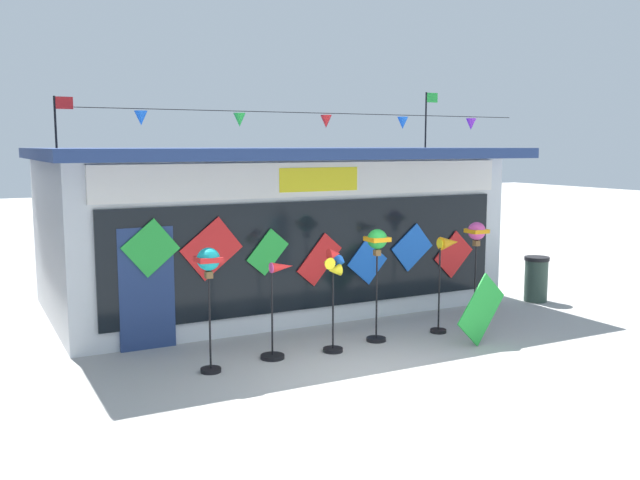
{
  "coord_description": "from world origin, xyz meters",
  "views": [
    {
      "loc": [
        -5.17,
        -8.02,
        3.29
      ],
      "look_at": [
        0.59,
        2.96,
        1.61
      ],
      "focal_mm": 39.15,
      "sensor_mm": 36.0,
      "label": 1
    }
  ],
  "objects_px": {
    "wind_spinner_center_right": "(377,253)",
    "trash_bin": "(536,279)",
    "wind_spinner_right": "(447,260)",
    "wind_spinner_far_right": "(476,243)",
    "display_kite_on_ground": "(481,309)",
    "wind_spinner_center_left": "(334,279)",
    "kite_shop_building": "(267,225)",
    "wind_spinner_far_left": "(209,273)",
    "wind_spinner_left": "(277,308)"
  },
  "relations": [
    {
      "from": "wind_spinner_center_right",
      "to": "trash_bin",
      "type": "distance_m",
      "value": 4.88
    },
    {
      "from": "wind_spinner_right",
      "to": "wind_spinner_far_right",
      "type": "xyz_separation_m",
      "value": [
        0.69,
        0.05,
        0.26
      ]
    },
    {
      "from": "trash_bin",
      "to": "display_kite_on_ground",
      "type": "xyz_separation_m",
      "value": [
        -3.18,
        -1.96,
        0.1
      ]
    },
    {
      "from": "wind_spinner_center_left",
      "to": "display_kite_on_ground",
      "type": "xyz_separation_m",
      "value": [
        2.42,
        -0.7,
        -0.61
      ]
    },
    {
      "from": "trash_bin",
      "to": "display_kite_on_ground",
      "type": "height_order",
      "value": "display_kite_on_ground"
    },
    {
      "from": "wind_spinner_center_right",
      "to": "wind_spinner_right",
      "type": "relative_size",
      "value": 1.12
    },
    {
      "from": "kite_shop_building",
      "to": "wind_spinner_center_left",
      "type": "xyz_separation_m",
      "value": [
        -0.53,
        -3.91,
        -0.45
      ]
    },
    {
      "from": "wind_spinner_far_left",
      "to": "wind_spinner_center_right",
      "type": "height_order",
      "value": "wind_spinner_center_right"
    },
    {
      "from": "wind_spinner_far_left",
      "to": "wind_spinner_center_left",
      "type": "relative_size",
      "value": 1.09
    },
    {
      "from": "wind_spinner_center_right",
      "to": "display_kite_on_ground",
      "type": "height_order",
      "value": "wind_spinner_center_right"
    },
    {
      "from": "wind_spinner_far_left",
      "to": "wind_spinner_far_right",
      "type": "bearing_deg",
      "value": 2.87
    },
    {
      "from": "wind_spinner_right",
      "to": "trash_bin",
      "type": "relative_size",
      "value": 1.79
    },
    {
      "from": "wind_spinner_left",
      "to": "display_kite_on_ground",
      "type": "distance_m",
      "value": 3.46
    },
    {
      "from": "wind_spinner_far_left",
      "to": "wind_spinner_far_right",
      "type": "height_order",
      "value": "wind_spinner_far_right"
    },
    {
      "from": "wind_spinner_center_left",
      "to": "trash_bin",
      "type": "distance_m",
      "value": 5.79
    },
    {
      "from": "wind_spinner_far_left",
      "to": "wind_spinner_far_right",
      "type": "xyz_separation_m",
      "value": [
        5.14,
        0.26,
        0.07
      ]
    },
    {
      "from": "kite_shop_building",
      "to": "trash_bin",
      "type": "xyz_separation_m",
      "value": [
        5.07,
        -2.65,
        -1.16
      ]
    },
    {
      "from": "wind_spinner_right",
      "to": "wind_spinner_center_right",
      "type": "bearing_deg",
      "value": 177.97
    },
    {
      "from": "display_kite_on_ground",
      "to": "wind_spinner_center_right",
      "type": "bearing_deg",
      "value": 147.84
    },
    {
      "from": "wind_spinner_center_right",
      "to": "wind_spinner_far_left",
      "type": "bearing_deg",
      "value": -175.05
    },
    {
      "from": "wind_spinner_left",
      "to": "wind_spinner_right",
      "type": "distance_m",
      "value": 3.33
    },
    {
      "from": "wind_spinner_right",
      "to": "wind_spinner_far_right",
      "type": "relative_size",
      "value": 0.89
    },
    {
      "from": "display_kite_on_ground",
      "to": "wind_spinner_right",
      "type": "bearing_deg",
      "value": 93.55
    },
    {
      "from": "wind_spinner_far_right",
      "to": "trash_bin",
      "type": "distance_m",
      "value": 2.94
    },
    {
      "from": "display_kite_on_ground",
      "to": "wind_spinner_center_left",
      "type": "bearing_deg",
      "value": 163.91
    },
    {
      "from": "wind_spinner_far_left",
      "to": "wind_spinner_center_left",
      "type": "xyz_separation_m",
      "value": [
        2.08,
        0.03,
        -0.29
      ]
    },
    {
      "from": "wind_spinner_left",
      "to": "wind_spinner_center_right",
      "type": "bearing_deg",
      "value": 2.53
    },
    {
      "from": "wind_spinner_left",
      "to": "wind_spinner_right",
      "type": "bearing_deg",
      "value": 0.56
    },
    {
      "from": "wind_spinner_left",
      "to": "display_kite_on_ground",
      "type": "height_order",
      "value": "wind_spinner_left"
    },
    {
      "from": "wind_spinner_left",
      "to": "wind_spinner_center_left",
      "type": "xyz_separation_m",
      "value": [
        0.92,
        -0.15,
        0.4
      ]
    },
    {
      "from": "wind_spinner_far_right",
      "to": "kite_shop_building",
      "type": "bearing_deg",
      "value": 124.49
    },
    {
      "from": "trash_bin",
      "to": "kite_shop_building",
      "type": "bearing_deg",
      "value": 152.42
    },
    {
      "from": "wind_spinner_left",
      "to": "wind_spinner_far_right",
      "type": "height_order",
      "value": "wind_spinner_far_right"
    },
    {
      "from": "wind_spinner_right",
      "to": "wind_spinner_far_right",
      "type": "bearing_deg",
      "value": 3.84
    },
    {
      "from": "trash_bin",
      "to": "wind_spinner_left",
      "type": "bearing_deg",
      "value": -170.33
    },
    {
      "from": "kite_shop_building",
      "to": "display_kite_on_ground",
      "type": "bearing_deg",
      "value": -67.68
    },
    {
      "from": "wind_spinner_left",
      "to": "wind_spinner_center_right",
      "type": "xyz_separation_m",
      "value": [
        1.87,
        0.08,
        0.72
      ]
    },
    {
      "from": "wind_spinner_far_right",
      "to": "wind_spinner_center_left",
      "type": "bearing_deg",
      "value": -175.78
    },
    {
      "from": "wind_spinner_center_left",
      "to": "wind_spinner_right",
      "type": "height_order",
      "value": "wind_spinner_right"
    },
    {
      "from": "kite_shop_building",
      "to": "trash_bin",
      "type": "relative_size",
      "value": 9.47
    },
    {
      "from": "kite_shop_building",
      "to": "wind_spinner_left",
      "type": "xyz_separation_m",
      "value": [
        -1.45,
        -3.76,
        -0.85
      ]
    },
    {
      "from": "display_kite_on_ground",
      "to": "wind_spinner_far_right",
      "type": "bearing_deg",
      "value": 55.38
    },
    {
      "from": "wind_spinner_right",
      "to": "wind_spinner_far_left",
      "type": "bearing_deg",
      "value": -177.28
    },
    {
      "from": "wind_spinner_left",
      "to": "wind_spinner_far_right",
      "type": "xyz_separation_m",
      "value": [
        3.99,
        0.08,
        0.76
      ]
    },
    {
      "from": "wind_spinner_center_right",
      "to": "trash_bin",
      "type": "relative_size",
      "value": 2.0
    },
    {
      "from": "wind_spinner_far_right",
      "to": "display_kite_on_ground",
      "type": "distance_m",
      "value": 1.48
    },
    {
      "from": "wind_spinner_right",
      "to": "trash_bin",
      "type": "xyz_separation_m",
      "value": [
        3.23,
        1.08,
        -0.81
      ]
    },
    {
      "from": "kite_shop_building",
      "to": "wind_spinner_far_left",
      "type": "relative_size",
      "value": 4.93
    },
    {
      "from": "wind_spinner_left",
      "to": "wind_spinner_center_right",
      "type": "distance_m",
      "value": 2.0
    },
    {
      "from": "wind_spinner_center_right",
      "to": "wind_spinner_far_right",
      "type": "xyz_separation_m",
      "value": [
        2.12,
        -0.0,
        0.04
      ]
    }
  ]
}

